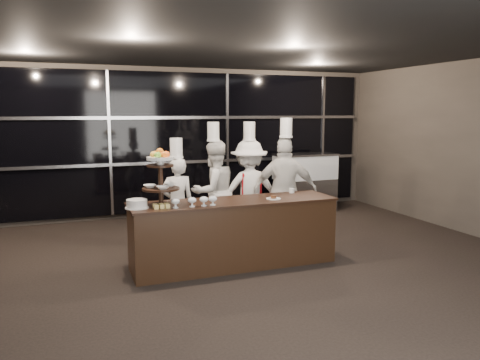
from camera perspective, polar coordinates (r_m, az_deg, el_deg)
name	(u,v)px	position (r m, az deg, el deg)	size (l,w,h in m)	color
room	(273,172)	(4.89, 4.00, 1.02)	(10.00, 10.00, 10.00)	black
window_wall	(171,142)	(9.58, -8.43, 4.56)	(8.60, 0.10, 2.80)	black
buffet_counter	(234,233)	(6.49, -0.72, -6.45)	(2.84, 0.74, 0.92)	black
display_stand	(160,173)	(6.05, -9.67, 0.80)	(0.48, 0.48, 0.74)	black
compotes	(196,200)	(5.99, -5.37, -2.47)	(0.60, 0.11, 0.12)	silver
layer_cake	(137,204)	(6.01, -12.46, -2.86)	(0.30, 0.30, 0.11)	white
pastry_squares	(161,206)	(5.95, -9.56, -3.15)	(0.19, 0.13, 0.05)	#EFD375
small_plate	(274,198)	(6.50, 4.11, -2.20)	(0.20, 0.20, 0.05)	white
chef_cup	(292,191)	(7.00, 6.34, -1.30)	(0.08, 0.08, 0.07)	white
display_case	(305,180)	(10.03, 7.92, 0.05)	(1.31, 0.57, 1.24)	#A5A5AA
chef_a	(177,201)	(7.28, -7.66, -2.57)	(0.53, 0.35, 1.73)	silver
chef_b	(214,191)	(7.64, -3.22, -1.30)	(0.95, 0.83, 1.96)	silver
chef_c	(249,190)	(7.72, 1.12, -1.20)	(1.14, 0.74, 1.96)	white
chef_d	(285,190)	(7.49, 5.53, -1.24)	(1.10, 0.78, 2.03)	silver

